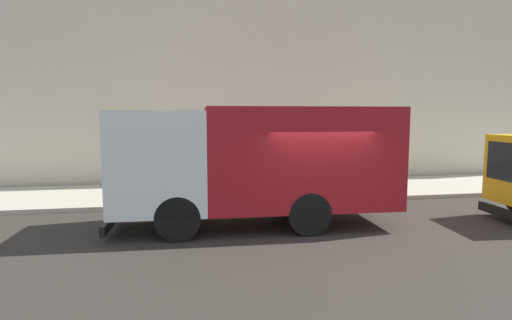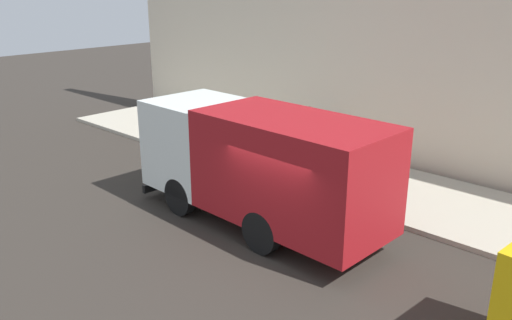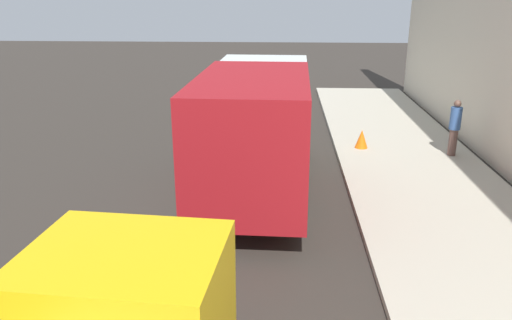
# 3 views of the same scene
# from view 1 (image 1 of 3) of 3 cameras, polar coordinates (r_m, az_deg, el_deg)

# --- Properties ---
(ground) EXTENTS (80.00, 80.00, 0.00)m
(ground) POSITION_cam_1_polar(r_m,az_deg,el_deg) (10.54, 8.23, -9.65)
(ground) COLOR #312B26
(sidewalk) EXTENTS (4.13, 30.00, 0.14)m
(sidewalk) POSITION_cam_1_polar(r_m,az_deg,el_deg) (15.29, 2.33, -4.32)
(sidewalk) COLOR #B6AE9B
(sidewalk) RESTS_ON ground
(building_facade) EXTENTS (0.50, 30.00, 9.39)m
(building_facade) POSITION_cam_1_polar(r_m,az_deg,el_deg) (17.64, 0.60, 12.17)
(building_facade) COLOR beige
(building_facade) RESTS_ON ground
(large_utility_truck) EXTENTS (2.62, 7.31, 3.09)m
(large_utility_truck) POSITION_cam_1_polar(r_m,az_deg,el_deg) (10.53, -0.03, 0.13)
(large_utility_truck) COLOR white
(large_utility_truck) RESTS_ON ground
(pedestrian_walking) EXTENTS (0.36, 0.36, 1.68)m
(pedestrian_walking) POSITION_cam_1_polar(r_m,az_deg,el_deg) (16.17, -13.26, -0.46)
(pedestrian_walking) COLOR brown
(pedestrian_walking) RESTS_ON sidewalk
(traffic_cone_orange) EXTENTS (0.40, 0.40, 0.58)m
(traffic_cone_orange) POSITION_cam_1_polar(r_m,az_deg,el_deg) (13.74, -16.36, -4.26)
(traffic_cone_orange) COLOR orange
(traffic_cone_orange) RESTS_ON sidewalk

